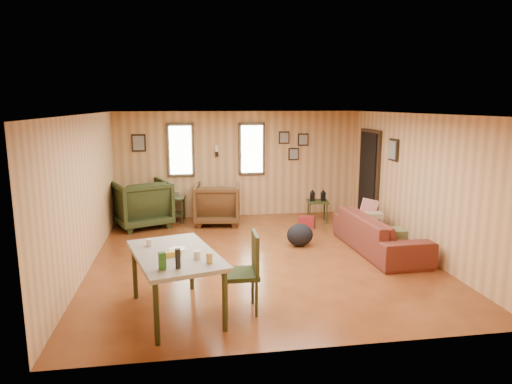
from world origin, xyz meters
TOP-DOWN VIEW (x-y plane):
  - room at (0.17, 0.27)m, footprint 5.54×6.04m
  - sofa at (2.14, 0.00)m, footprint 0.74×2.26m
  - recliner_brown at (-0.54, 2.33)m, footprint 1.05×1.00m
  - recliner_green at (-2.14, 2.33)m, footprint 1.36×1.32m
  - end_table at (-1.51, 2.66)m, footprint 0.59×0.55m
  - side_table at (1.64, 2.15)m, footprint 0.52×0.52m
  - cooler at (1.28, 1.72)m, footprint 0.40×0.34m
  - backpack at (0.82, 0.49)m, footprint 0.53×0.42m
  - sofa_pillows at (2.22, 0.16)m, footprint 0.62×1.76m
  - dining_table at (-1.35, -1.94)m, footprint 1.29×1.72m
  - dining_chair at (-0.50, -1.99)m, footprint 0.46×0.46m

SIDE VIEW (x-z plane):
  - cooler at x=1.28m, z-range 0.00..0.24m
  - backpack at x=0.82m, z-range 0.00..0.42m
  - end_table at x=-1.51m, z-range 0.04..0.72m
  - sofa at x=2.14m, z-range 0.00..0.88m
  - recliner_brown at x=-0.54m, z-range 0.00..0.97m
  - side_table at x=1.64m, z-range 0.13..0.86m
  - sofa_pillows at x=2.22m, z-range 0.32..0.68m
  - recliner_green at x=-2.14m, z-range 0.00..1.09m
  - dining_chair at x=-0.50m, z-range 0.06..1.07m
  - dining_table at x=-1.35m, z-range 0.21..1.21m
  - room at x=0.17m, z-range -0.02..2.43m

